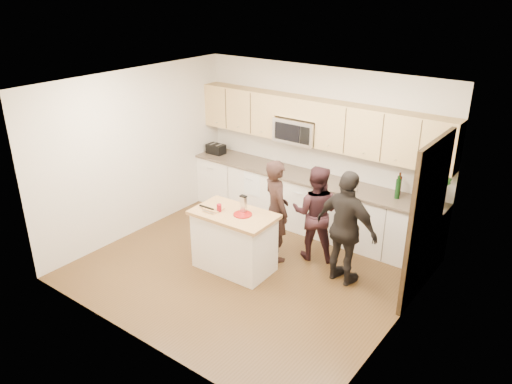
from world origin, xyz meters
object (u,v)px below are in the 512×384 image
Objects in this scene: toaster at (216,149)px; woman_left at (276,210)px; woman_center at (316,213)px; woman_right at (346,229)px; island at (234,241)px.

toaster is 0.21× the size of woman_left.
woman_center is 0.90× the size of woman_right.
woman_left is at bearing 11.04° from woman_right.
toaster is 2.73m from woman_center.
toaster is at bearing 134.85° from island.
toaster is 3.47m from woman_right.
woman_left reaches higher than toaster.
woman_right is (1.14, 0.03, 0.04)m from woman_left.
island is 2.60m from toaster.
woman_left is 0.95× the size of woman_right.
woman_center is 0.76m from woman_right.
toaster is (-1.84, 1.75, 0.57)m from island.
woman_left reaches higher than island.
toaster is 0.22× the size of woman_center.
woman_center is (2.61, -0.76, -0.29)m from toaster.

